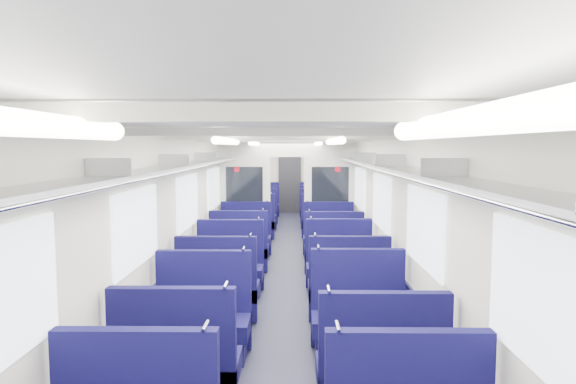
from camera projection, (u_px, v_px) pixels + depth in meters
floor at (285, 287)px, 7.76m from camera, size 2.80×18.00×0.01m
ceiling at (285, 137)px, 7.54m from camera, size 2.80×18.00×0.01m
wall_left at (195, 213)px, 7.67m from camera, size 0.02×18.00×2.35m
dado_left at (197, 265)px, 7.74m from camera, size 0.03×17.90×0.70m
wall_right at (375, 213)px, 7.63m from camera, size 0.02×18.00×2.35m
dado_right at (374, 266)px, 7.71m from camera, size 0.03×17.90×0.70m
wall_far at (290, 178)px, 16.61m from camera, size 2.80×0.02×2.35m
luggage_rack_left at (206, 162)px, 7.59m from camera, size 0.36×17.40×0.18m
luggage_rack_right at (364, 162)px, 7.56m from camera, size 0.36×17.40×0.18m
windows at (285, 201)px, 7.17m from camera, size 2.78×15.60×0.75m
ceiling_fittings at (285, 141)px, 7.29m from camera, size 2.70×16.06×0.11m
end_door at (290, 183)px, 16.57m from camera, size 0.75×0.06×2.00m
bulkhead at (287, 194)px, 10.10m from camera, size 2.80×0.10×2.35m
seat_8 at (177, 371)px, 4.08m from camera, size 1.01×0.56×1.13m
seat_9 at (380, 379)px, 3.95m from camera, size 1.01×0.56×1.13m
seat_10 at (202, 324)px, 5.18m from camera, size 1.01×0.56×1.13m
seat_11 at (359, 321)px, 5.26m from camera, size 1.01×0.56×1.13m
seat_12 at (218, 293)px, 6.29m from camera, size 1.01×0.56×1.13m
seat_13 at (348, 292)px, 6.30m from camera, size 1.01×0.56×1.13m
seat_14 at (230, 271)px, 7.41m from camera, size 1.01×0.56×1.13m
seat_15 at (339, 269)px, 7.49m from camera, size 1.01×0.56×1.13m
seat_16 at (239, 252)px, 8.74m from camera, size 1.01×0.56×1.13m
seat_17 at (333, 253)px, 8.62m from camera, size 1.01×0.56×1.13m
seat_18 at (246, 240)px, 9.88m from camera, size 1.01×0.56×1.13m
seat_19 at (329, 240)px, 9.84m from camera, size 1.01×0.56×1.13m
seat_20 at (254, 224)px, 11.85m from camera, size 1.01×0.56×1.13m
seat_21 at (322, 224)px, 11.93m from camera, size 1.01×0.56×1.13m
seat_22 at (257, 218)px, 12.95m from camera, size 1.01×0.56×1.13m
seat_23 at (320, 217)px, 13.01m from camera, size 1.01×0.56×1.13m
seat_24 at (260, 212)px, 14.14m from camera, size 1.01×0.56×1.13m
seat_25 at (318, 211)px, 14.22m from camera, size 1.01×0.56×1.13m
seat_26 at (263, 207)px, 15.34m from camera, size 1.01×0.56×1.13m
seat_27 at (316, 207)px, 15.35m from camera, size 1.01×0.56×1.13m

